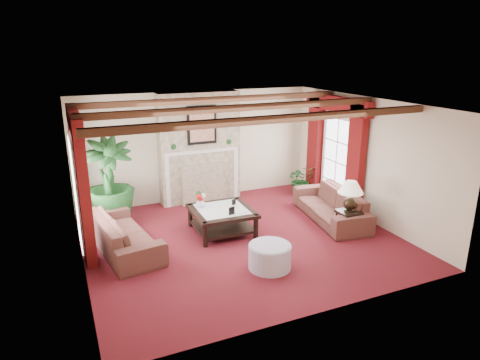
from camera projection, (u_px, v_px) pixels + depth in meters
name	position (u px, v px, depth m)	size (l,w,h in m)	color
floor	(241.00, 239.00, 8.62)	(6.00, 6.00, 0.00)	#4E0D17
ceiling	(242.00, 104.00, 7.82)	(6.00, 6.00, 0.00)	white
back_wall	(197.00, 146.00, 10.63)	(6.00, 0.02, 2.70)	beige
left_wall	(76.00, 196.00, 7.08)	(0.02, 5.50, 2.70)	beige
right_wall	(366.00, 159.00, 9.37)	(0.02, 5.50, 2.70)	beige
ceiling_beams	(242.00, 108.00, 7.84)	(6.00, 3.00, 0.12)	#3C2313
fireplace	(198.00, 92.00, 10.05)	(2.00, 0.52, 2.70)	tan
french_door_left	(69.00, 138.00, 7.73)	(0.10, 1.10, 2.16)	white
french_door_right	(340.00, 117.00, 10.00)	(0.10, 1.10, 2.16)	white
curtains_left	(73.00, 115.00, 7.65)	(0.20, 2.40, 2.55)	#550B0C
curtains_right	(338.00, 100.00, 9.84)	(0.20, 2.40, 2.55)	#550B0C
sofa_left	(123.00, 227.00, 8.08)	(1.00, 2.35, 0.89)	#3C101C
sofa_right	(331.00, 200.00, 9.50)	(0.99, 2.35, 0.89)	#3C101C
potted_palm	(111.00, 200.00, 9.31)	(1.06, 1.88, 1.05)	black
small_plant	(301.00, 183.00, 11.18)	(0.86, 0.92, 0.62)	black
coffee_table	(222.00, 221.00, 8.89)	(1.23, 1.23, 0.50)	black
side_table	(348.00, 222.00, 8.81)	(0.42, 0.42, 0.50)	black
ottoman	(270.00, 257.00, 7.44)	(0.74, 0.74, 0.43)	#A9A8BE
table_lamp	(350.00, 196.00, 8.64)	(0.52, 0.52, 0.66)	black
flower_vase	(201.00, 203.00, 8.89)	(0.21, 0.22, 0.20)	silver
book	(237.00, 205.00, 8.64)	(0.22, 0.04, 0.30)	black
photo_frame_a	(232.00, 211.00, 8.50)	(0.13, 0.02, 0.17)	black
photo_frame_b	(234.00, 202.00, 9.04)	(0.10, 0.02, 0.13)	black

